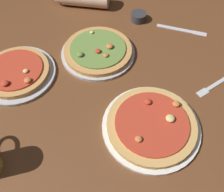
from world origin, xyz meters
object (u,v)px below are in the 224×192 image
Objects in this scene: ramekin_sauce at (138,17)px; fork_left at (219,82)px; pizza_plate_far at (98,51)px; pizza_plate_near at (151,125)px; knife_right at (182,30)px; pizza_plate_side at (16,73)px.

ramekin_sauce is 0.35× the size of fork_left.
pizza_plate_far is 1.49× the size of fork_left.
pizza_plate_near is 1.48× the size of knife_right.
fork_left is (0.46, -0.15, -0.01)m from pizza_plate_far.
pizza_plate_far is 4.29× the size of ramekin_sauce.
knife_right is at bearing 106.64° from fork_left.
pizza_plate_side is (-0.31, -0.12, -0.00)m from pizza_plate_far.
fork_left is (0.77, -0.04, -0.01)m from pizza_plate_side.
pizza_plate_near is 0.53m from knife_right.
pizza_plate_side is 1.35× the size of knife_right.
ramekin_sauce is at bearing 159.50° from knife_right.
fork_left is 0.93× the size of knife_right.
fork_left is at bearing -73.36° from knife_right.
knife_right is (0.19, 0.50, -0.01)m from pizza_plate_near.
pizza_plate_near is 1.07× the size of pizza_plate_far.
pizza_plate_near is 0.34m from fork_left.
fork_left is at bearing -18.20° from pizza_plate_far.
ramekin_sauce is (0.18, 0.22, 0.00)m from pizza_plate_far.
pizza_plate_near is at bearing -145.13° from fork_left.
knife_right is (-0.09, 0.30, 0.00)m from fork_left.
pizza_plate_side is at bearing -159.55° from pizza_plate_far.
pizza_plate_far is 0.29m from ramekin_sauce.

